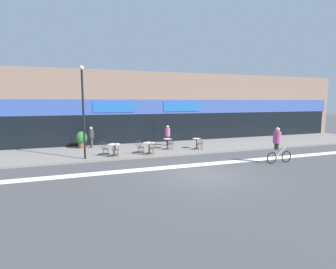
{
  "coord_description": "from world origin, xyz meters",
  "views": [
    {
      "loc": [
        -5.8,
        -11.25,
        3.59
      ],
      "look_at": [
        0.07,
        5.45,
        1.33
      ],
      "focal_mm": 28.0,
      "sensor_mm": 36.0,
      "label": 1
    }
  ],
  "objects_px": {
    "bistro_table_3": "(197,141)",
    "pedestrian_far_end": "(168,134)",
    "pedestrian_near_end": "(91,135)",
    "cyclist_0": "(278,143)",
    "bistro_table_2": "(168,142)",
    "cafe_chair_1_side": "(140,146)",
    "planter_pot": "(81,139)",
    "bistro_table_0": "(114,147)",
    "cafe_chair_0_near": "(116,149)",
    "bistro_table_1": "(149,146)",
    "cafe_chair_0_side": "(104,148)",
    "lamp_post": "(83,106)",
    "cafe_chair_2_near": "(171,143)",
    "cafe_chair_3_near": "(200,143)",
    "cafe_chair_1_near": "(152,147)"
  },
  "relations": [
    {
      "from": "cafe_chair_3_near",
      "to": "lamp_post",
      "type": "relative_size",
      "value": 0.16
    },
    {
      "from": "cafe_chair_1_side",
      "to": "pedestrian_near_end",
      "type": "bearing_deg",
      "value": 120.35
    },
    {
      "from": "cafe_chair_2_near",
      "to": "pedestrian_near_end",
      "type": "xyz_separation_m",
      "value": [
        -5.27,
        2.94,
        0.41
      ]
    },
    {
      "from": "bistro_table_3",
      "to": "pedestrian_far_end",
      "type": "bearing_deg",
      "value": 127.59
    },
    {
      "from": "cafe_chair_2_near",
      "to": "cyclist_0",
      "type": "height_order",
      "value": "cyclist_0"
    },
    {
      "from": "pedestrian_near_end",
      "to": "bistro_table_3",
      "type": "bearing_deg",
      "value": 142.04
    },
    {
      "from": "bistro_table_3",
      "to": "pedestrian_near_end",
      "type": "relative_size",
      "value": 0.48
    },
    {
      "from": "planter_pot",
      "to": "cafe_chair_0_side",
      "type": "bearing_deg",
      "value": -68.98
    },
    {
      "from": "bistro_table_1",
      "to": "pedestrian_near_end",
      "type": "xyz_separation_m",
      "value": [
        -3.51,
        3.61,
        0.4
      ]
    },
    {
      "from": "bistro_table_0",
      "to": "pedestrian_near_end",
      "type": "bearing_deg",
      "value": 109.56
    },
    {
      "from": "bistro_table_0",
      "to": "cafe_chair_0_side",
      "type": "height_order",
      "value": "cafe_chair_0_side"
    },
    {
      "from": "cafe_chair_0_near",
      "to": "cafe_chair_1_near",
      "type": "bearing_deg",
      "value": -88.51
    },
    {
      "from": "cafe_chair_1_side",
      "to": "cyclist_0",
      "type": "bearing_deg",
      "value": -42.06
    },
    {
      "from": "bistro_table_0",
      "to": "cafe_chair_0_near",
      "type": "height_order",
      "value": "cafe_chair_0_near"
    },
    {
      "from": "cafe_chair_1_side",
      "to": "cafe_chair_3_near",
      "type": "relative_size",
      "value": 1.0
    },
    {
      "from": "bistro_table_2",
      "to": "cafe_chair_0_side",
      "type": "xyz_separation_m",
      "value": [
        -4.66,
        -1.12,
        0.01
      ]
    },
    {
      "from": "cafe_chair_2_near",
      "to": "pedestrian_near_end",
      "type": "height_order",
      "value": "pedestrian_near_end"
    },
    {
      "from": "bistro_table_1",
      "to": "cafe_chair_0_near",
      "type": "height_order",
      "value": "cafe_chair_0_near"
    },
    {
      "from": "cafe_chair_3_near",
      "to": "cyclist_0",
      "type": "height_order",
      "value": "cyclist_0"
    },
    {
      "from": "bistro_table_0",
      "to": "lamp_post",
      "type": "relative_size",
      "value": 0.14
    },
    {
      "from": "cafe_chair_1_side",
      "to": "lamp_post",
      "type": "xyz_separation_m",
      "value": [
        -3.47,
        -0.32,
        2.65
      ]
    },
    {
      "from": "lamp_post",
      "to": "cafe_chair_2_near",
      "type": "bearing_deg",
      "value": 9.67
    },
    {
      "from": "cafe_chair_2_near",
      "to": "lamp_post",
      "type": "bearing_deg",
      "value": 91.98
    },
    {
      "from": "bistro_table_1",
      "to": "cafe_chair_3_near",
      "type": "height_order",
      "value": "cafe_chair_3_near"
    },
    {
      "from": "planter_pot",
      "to": "pedestrian_near_end",
      "type": "distance_m",
      "value": 0.75
    },
    {
      "from": "bistro_table_3",
      "to": "bistro_table_2",
      "type": "bearing_deg",
      "value": 161.2
    },
    {
      "from": "cafe_chair_0_side",
      "to": "bistro_table_1",
      "type": "bearing_deg",
      "value": 5.19
    },
    {
      "from": "pedestrian_far_end",
      "to": "bistro_table_0",
      "type": "bearing_deg",
      "value": 35.11
    },
    {
      "from": "cafe_chair_1_side",
      "to": "bistro_table_0",
      "type": "bearing_deg",
      "value": 166.02
    },
    {
      "from": "bistro_table_1",
      "to": "cafe_chair_1_near",
      "type": "bearing_deg",
      "value": -89.58
    },
    {
      "from": "bistro_table_0",
      "to": "cyclist_0",
      "type": "distance_m",
      "value": 9.95
    },
    {
      "from": "cafe_chair_0_side",
      "to": "pedestrian_near_end",
      "type": "height_order",
      "value": "pedestrian_near_end"
    },
    {
      "from": "cafe_chair_2_near",
      "to": "cafe_chair_3_near",
      "type": "xyz_separation_m",
      "value": [
        2.0,
        -0.69,
        0.0
      ]
    },
    {
      "from": "cafe_chair_0_near",
      "to": "pedestrian_far_end",
      "type": "xyz_separation_m",
      "value": [
        4.51,
        3.09,
        0.42
      ]
    },
    {
      "from": "bistro_table_2",
      "to": "cafe_chair_1_side",
      "type": "xyz_separation_m",
      "value": [
        -2.38,
        -1.3,
        0.01
      ]
    },
    {
      "from": "cafe_chair_0_side",
      "to": "cafe_chair_3_near",
      "type": "height_order",
      "value": "same"
    },
    {
      "from": "cafe_chair_3_near",
      "to": "planter_pot",
      "type": "xyz_separation_m",
      "value": [
        -7.98,
        3.59,
        0.17
      ]
    },
    {
      "from": "bistro_table_3",
      "to": "cafe_chair_3_near",
      "type": "xyz_separation_m",
      "value": [
        -0.01,
        -0.62,
        -0.01
      ]
    },
    {
      "from": "cafe_chair_1_near",
      "to": "cafe_chair_2_near",
      "type": "height_order",
      "value": "same"
    },
    {
      "from": "cafe_chair_2_near",
      "to": "pedestrian_far_end",
      "type": "xyz_separation_m",
      "value": [
        0.46,
        1.96,
        0.42
      ]
    },
    {
      "from": "bistro_table_3",
      "to": "cyclist_0",
      "type": "height_order",
      "value": "cyclist_0"
    },
    {
      "from": "bistro_table_2",
      "to": "pedestrian_far_end",
      "type": "distance_m",
      "value": 1.48
    },
    {
      "from": "cyclist_0",
      "to": "pedestrian_far_end",
      "type": "distance_m",
      "value": 8.44
    },
    {
      "from": "bistro_table_0",
      "to": "bistro_table_1",
      "type": "relative_size",
      "value": 1.03
    },
    {
      "from": "bistro_table_0",
      "to": "planter_pot",
      "type": "height_order",
      "value": "planter_pot"
    },
    {
      "from": "bistro_table_3",
      "to": "cafe_chair_2_near",
      "type": "distance_m",
      "value": 2.02
    },
    {
      "from": "bistro_table_1",
      "to": "cafe_chair_0_near",
      "type": "distance_m",
      "value": 2.33
    },
    {
      "from": "bistro_table_2",
      "to": "bistro_table_3",
      "type": "distance_m",
      "value": 2.14
    },
    {
      "from": "cafe_chair_2_near",
      "to": "pedestrian_far_end",
      "type": "distance_m",
      "value": 2.06
    },
    {
      "from": "bistro_table_1",
      "to": "bistro_table_2",
      "type": "xyz_separation_m",
      "value": [
        1.76,
        1.29,
        -0.02
      ]
    }
  ]
}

